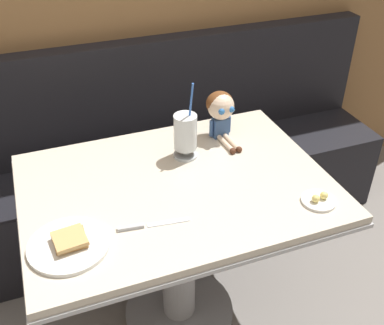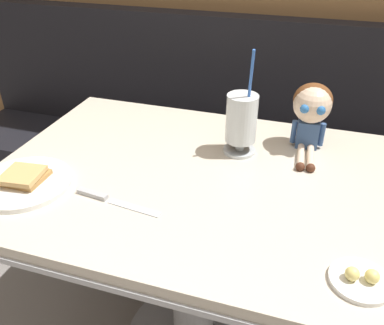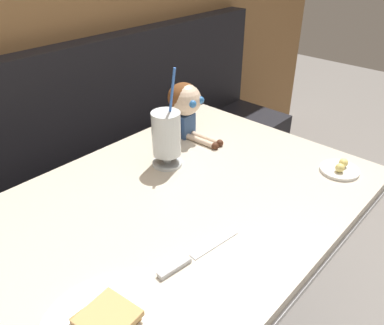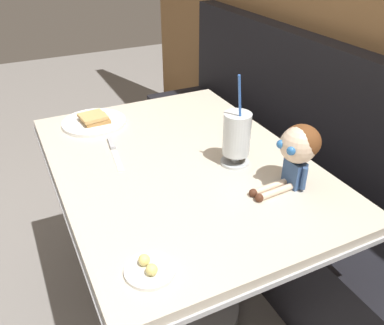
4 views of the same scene
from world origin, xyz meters
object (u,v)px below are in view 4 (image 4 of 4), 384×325
(milkshake_glass, at_px, (237,136))
(butter_saucer, at_px, (149,269))
(toast_plate, at_px, (94,121))
(butter_knife, at_px, (113,148))
(seated_doll, at_px, (298,148))

(milkshake_glass, bearing_deg, butter_saucer, -52.49)
(toast_plate, distance_m, milkshake_glass, 0.61)
(toast_plate, xyz_separation_m, butter_saucer, (0.83, -0.08, -0.00))
(milkshake_glass, distance_m, butter_saucer, 0.55)
(butter_saucer, relative_size, butter_knife, 0.51)
(milkshake_glass, relative_size, butter_knife, 1.34)
(toast_plate, xyz_separation_m, milkshake_glass, (0.50, 0.34, 0.09))
(butter_saucer, xyz_separation_m, seated_doll, (-0.14, 0.52, 0.12))
(butter_saucer, distance_m, seated_doll, 0.55)
(seated_doll, bearing_deg, butter_saucer, -74.72)
(seated_doll, bearing_deg, milkshake_glass, -153.71)
(seated_doll, bearing_deg, butter_knife, -137.02)
(milkshake_glass, height_order, butter_knife, milkshake_glass)
(toast_plate, xyz_separation_m, seated_doll, (0.69, 0.44, 0.12))
(butter_knife, bearing_deg, milkshake_glass, 50.92)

